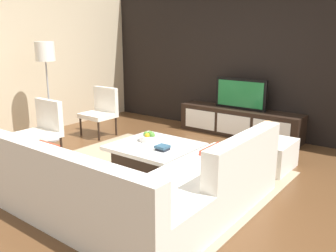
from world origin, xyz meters
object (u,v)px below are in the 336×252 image
at_px(coffee_table, 155,157).
at_px(floor_lamp, 45,58).
at_px(sectional_couch, 138,188).
at_px(accent_chair_far, 102,108).
at_px(decorative_ball, 267,130).
at_px(television, 241,94).
at_px(media_console, 239,122).
at_px(book_stack, 163,148).
at_px(accent_chair_near, 42,126).
at_px(ottoman, 265,154).
at_px(fruit_bowl, 149,137).

height_order(coffee_table, floor_lamp, floor_lamp).
bearing_deg(sectional_couch, accent_chair_far, 144.15).
distance_m(floor_lamp, accent_chair_far, 1.30).
bearing_deg(decorative_ball, television, 129.44).
height_order(media_console, book_stack, media_console).
distance_m(accent_chair_near, accent_chair_far, 1.44).
relative_size(media_console, television, 2.33).
height_order(floor_lamp, decorative_ball, floor_lamp).
height_order(television, ottoman, television).
bearing_deg(accent_chair_far, media_console, 27.24).
relative_size(accent_chair_far, book_stack, 5.53).
distance_m(ottoman, accent_chair_far, 3.09).
bearing_deg(decorative_ball, floor_lamp, -163.99).
height_order(floor_lamp, book_stack, floor_lamp).
distance_m(media_console, book_stack, 2.42).
bearing_deg(fruit_bowl, accent_chair_far, 157.39).
distance_m(accent_chair_near, ottoman, 3.25).
distance_m(accent_chair_near, floor_lamp, 1.34).
height_order(floor_lamp, accent_chair_far, floor_lamp).
bearing_deg(television, sectional_couch, -81.34).
bearing_deg(television, fruit_bowl, -97.25).
xyz_separation_m(decorative_ball, book_stack, (-0.90, -1.17, -0.12)).
height_order(fruit_bowl, book_stack, fruit_bowl).
bearing_deg(sectional_couch, ottoman, 75.96).
distance_m(decorative_ball, book_stack, 1.48).
distance_m(sectional_couch, accent_chair_far, 3.15).
distance_m(coffee_table, decorative_ball, 1.58).
xyz_separation_m(media_console, coffee_table, (-0.10, -2.30, -0.05)).
relative_size(media_console, accent_chair_far, 2.60).
bearing_deg(book_stack, ottoman, 52.64).
relative_size(coffee_table, fruit_bowl, 3.83).
height_order(television, sectional_couch, television).
xyz_separation_m(floor_lamp, accent_chair_far, (0.44, 0.79, -0.94)).
relative_size(sectional_couch, fruit_bowl, 8.61).
height_order(ottoman, decorative_ball, decorative_ball).
bearing_deg(ottoman, floor_lamp, -163.99).
xyz_separation_m(ottoman, fruit_bowl, (-1.30, -0.96, 0.23)).
bearing_deg(sectional_couch, accent_chair_near, 169.33).
relative_size(television, sectional_couch, 0.40).
height_order(media_console, decorative_ball, decorative_ball).
xyz_separation_m(ottoman, accent_chair_far, (-3.07, -0.22, 0.29)).
bearing_deg(media_console, coffee_table, -92.49).
bearing_deg(fruit_bowl, coffee_table, -28.92).
bearing_deg(book_stack, television, 92.91).
relative_size(media_console, sectional_couch, 0.94).
height_order(sectional_couch, fruit_bowl, sectional_couch).
xyz_separation_m(television, book_stack, (0.12, -2.41, -0.36)).
bearing_deg(television, coffee_table, -92.49).
xyz_separation_m(media_console, book_stack, (0.12, -2.41, 0.16)).
relative_size(decorative_ball, book_stack, 1.74).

